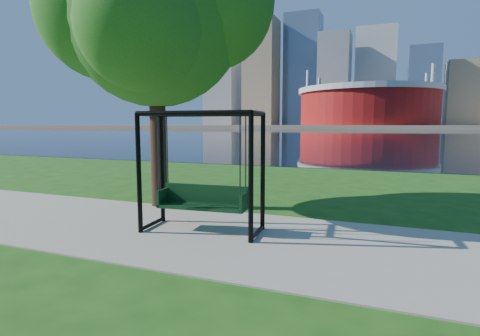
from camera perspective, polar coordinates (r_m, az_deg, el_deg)
The scene contains 8 objects.
ground at distance 8.04m, azimuth -1.45°, elevation -9.44°, with size 900.00×900.00×0.00m, color #1E5114.
path at distance 7.60m, azimuth -2.96°, elevation -10.29°, with size 120.00×4.00×0.03m, color #9E937F.
river at distance 109.17m, azimuth 20.22°, elevation 5.03°, with size 900.00×180.00×0.02m, color black.
far_bank at distance 313.12m, azimuth 21.30°, elevation 5.93°, with size 900.00×228.00×2.00m, color #937F60.
stadium at distance 242.75m, azimuth 18.88°, elevation 9.08°, with size 83.00×83.00×32.00m.
skyline at distance 328.31m, azimuth 20.83°, elevation 12.06°, with size 392.00×66.00×96.50m.
swing at distance 7.73m, azimuth -5.75°, elevation -0.99°, with size 2.52×1.27×2.49m.
park_tree at distance 10.79m, azimuth -12.89°, elevation 22.12°, with size 5.96×5.38×7.40m.
Camera 1 is at (3.05, -7.10, 2.22)m, focal length 28.00 mm.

